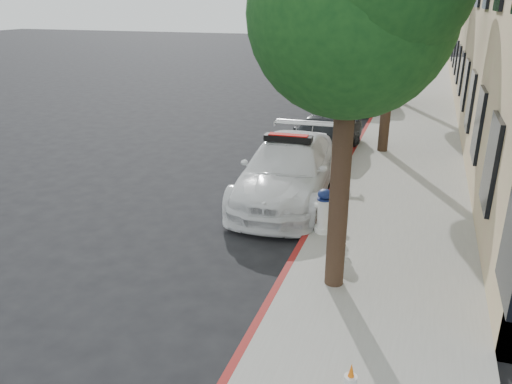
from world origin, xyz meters
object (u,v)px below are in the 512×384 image
object	(u,v)px
parked_car_mid	(324,134)
police_car	(288,170)
parked_car_far	(359,90)
fire_hydrant	(324,211)

from	to	relation	value
parked_car_mid	police_car	bearing A→B (deg)	-83.88
parked_car_far	fire_hydrant	size ratio (longest dim) A/B	5.17
police_car	parked_car_mid	bearing A→B (deg)	84.90
parked_car_mid	fire_hydrant	bearing A→B (deg)	-70.63
parked_car_mid	parked_car_far	world-z (taller)	parked_car_far
fire_hydrant	parked_car_mid	bearing A→B (deg)	105.81
parked_car_mid	fire_hydrant	xyz separation A→B (m)	(1.15, -5.56, -0.08)
parked_car_mid	fire_hydrant	world-z (taller)	parked_car_mid
police_car	parked_car_far	distance (m)	11.32
fire_hydrant	police_car	bearing A→B (deg)	127.97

